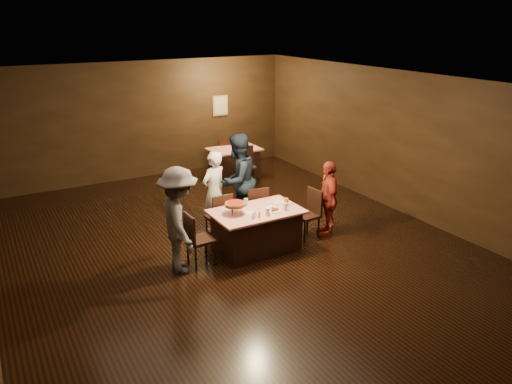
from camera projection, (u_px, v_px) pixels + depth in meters
room at (231, 134)px, 8.55m from camera, size 10.00×10.04×3.02m
main_table at (256, 230)px, 9.01m from camera, size 1.60×1.00×0.77m
back_table at (234, 163)px, 13.17m from camera, size 1.30×0.90×0.77m
chair_far_left at (218, 216)px, 9.41m from camera, size 0.44×0.44×0.95m
chair_far_right at (255, 209)px, 9.78m from camera, size 0.49×0.49×0.95m
chair_end_left at (200, 239)px, 8.47m from camera, size 0.42×0.42×0.95m
chair_end_right at (306, 214)px, 9.50m from camera, size 0.45×0.45×0.95m
chair_back_near at (247, 166)px, 12.56m from camera, size 0.51×0.51×0.95m
chair_back_far at (224, 154)px, 13.63m from camera, size 0.46×0.46×0.95m
diner_white_jacket at (214, 192)px, 9.72m from camera, size 0.69×0.57×1.62m
diner_navy_hoodie at (238, 180)px, 9.94m from camera, size 1.14×1.03×1.89m
diner_grey_knit at (179, 220)px, 8.14m from camera, size 0.84×1.25×1.79m
diner_red_shirt at (328, 199)px, 9.55m from camera, size 0.68×0.94×1.48m
pizza_stand at (235, 204)px, 8.68m from camera, size 0.38×0.38×0.22m
plate_with_slice at (274, 210)px, 8.85m from camera, size 0.25×0.25×0.06m
plate_empty at (278, 202)px, 9.26m from camera, size 0.25×0.25×0.01m
glass_front_left at (268, 212)px, 8.64m from camera, size 0.08×0.08×0.14m
glass_front_right at (285, 207)px, 8.87m from camera, size 0.08×0.08×0.14m
glass_amber at (286, 202)px, 9.10m from camera, size 0.08×0.08×0.14m
glass_back at (246, 202)px, 9.08m from camera, size 0.08×0.08×0.14m
condiments at (256, 215)px, 8.55m from camera, size 0.17×0.10×0.09m
napkin_center at (271, 207)px, 9.02m from camera, size 0.19×0.19×0.01m
napkin_left at (250, 213)px, 8.77m from camera, size 0.21×0.21×0.01m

